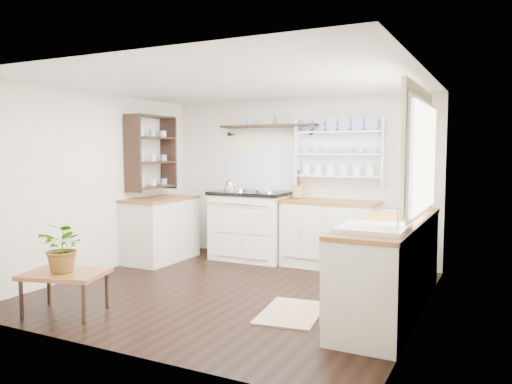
# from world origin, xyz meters

# --- Properties ---
(floor) EXTENTS (4.00, 3.80, 0.01)m
(floor) POSITION_xyz_m (0.00, 0.00, 0.00)
(floor) COLOR black
(floor) RESTS_ON ground
(wall_back) EXTENTS (4.00, 0.02, 2.30)m
(wall_back) POSITION_xyz_m (0.00, 1.90, 1.15)
(wall_back) COLOR beige
(wall_back) RESTS_ON ground
(wall_right) EXTENTS (0.02, 3.80, 2.30)m
(wall_right) POSITION_xyz_m (2.00, 0.00, 1.15)
(wall_right) COLOR beige
(wall_right) RESTS_ON ground
(wall_left) EXTENTS (0.02, 3.80, 2.30)m
(wall_left) POSITION_xyz_m (-2.00, 0.00, 1.15)
(wall_left) COLOR beige
(wall_left) RESTS_ON ground
(ceiling) EXTENTS (4.00, 3.80, 0.01)m
(ceiling) POSITION_xyz_m (0.00, 0.00, 2.30)
(ceiling) COLOR white
(ceiling) RESTS_ON wall_back
(window) EXTENTS (0.08, 1.55, 1.22)m
(window) POSITION_xyz_m (1.95, 0.15, 1.56)
(window) COLOR white
(window) RESTS_ON wall_right
(aga_cooker) EXTENTS (1.10, 0.76, 1.01)m
(aga_cooker) POSITION_xyz_m (-0.59, 1.57, 0.50)
(aga_cooker) COLOR white
(aga_cooker) RESTS_ON floor
(back_cabinets) EXTENTS (1.27, 0.63, 0.90)m
(back_cabinets) POSITION_xyz_m (0.60, 1.60, 0.46)
(back_cabinets) COLOR silver
(back_cabinets) RESTS_ON floor
(right_cabinets) EXTENTS (0.62, 2.43, 0.90)m
(right_cabinets) POSITION_xyz_m (1.70, 0.10, 0.46)
(right_cabinets) COLOR silver
(right_cabinets) RESTS_ON floor
(belfast_sink) EXTENTS (0.55, 0.60, 0.45)m
(belfast_sink) POSITION_xyz_m (1.70, -0.65, 0.80)
(belfast_sink) COLOR white
(belfast_sink) RESTS_ON right_cabinets
(left_cabinets) EXTENTS (0.62, 1.13, 0.90)m
(left_cabinets) POSITION_xyz_m (-1.70, 0.90, 0.46)
(left_cabinets) COLOR silver
(left_cabinets) RESTS_ON floor
(plate_rack) EXTENTS (1.20, 0.22, 0.90)m
(plate_rack) POSITION_xyz_m (0.65, 1.86, 1.56)
(plate_rack) COLOR white
(plate_rack) RESTS_ON wall_back
(high_shelf) EXTENTS (1.50, 0.29, 0.16)m
(high_shelf) POSITION_xyz_m (-0.40, 1.78, 1.91)
(high_shelf) COLOR black
(high_shelf) RESTS_ON wall_back
(left_shelving) EXTENTS (0.28, 0.80, 1.05)m
(left_shelving) POSITION_xyz_m (-1.84, 0.90, 1.55)
(left_shelving) COLOR black
(left_shelving) RESTS_ON wall_left
(kettle) EXTENTS (0.17, 0.17, 0.21)m
(kettle) POSITION_xyz_m (-0.87, 1.45, 1.03)
(kettle) COLOR silver
(kettle) RESTS_ON aga_cooker
(utensil_crock) EXTENTS (0.14, 0.14, 0.16)m
(utensil_crock) POSITION_xyz_m (0.09, 1.68, 0.99)
(utensil_crock) COLOR #A9743E
(utensil_crock) RESTS_ON back_cabinets
(center_table) EXTENTS (0.86, 0.71, 0.40)m
(center_table) POSITION_xyz_m (-1.08, -1.40, 0.36)
(center_table) COLOR brown
(center_table) RESTS_ON floor
(potted_plant) EXTENTS (0.50, 0.45, 0.49)m
(potted_plant) POSITION_xyz_m (-1.08, -1.40, 0.65)
(potted_plant) COLOR #3F7233
(potted_plant) RESTS_ON center_table
(floor_rug) EXTENTS (0.66, 0.91, 0.02)m
(floor_rug) POSITION_xyz_m (0.88, -0.43, 0.01)
(floor_rug) COLOR #946C56
(floor_rug) RESTS_ON floor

